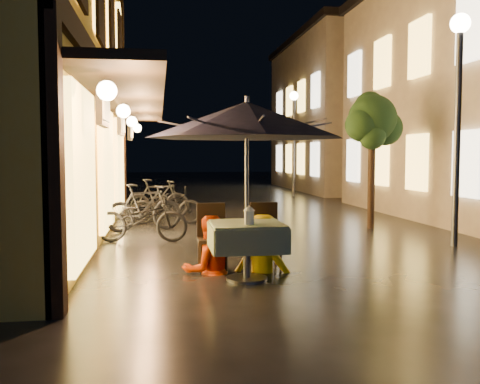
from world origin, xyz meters
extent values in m
plane|color=black|center=(0.00, 0.00, 0.00)|extent=(90.00, 90.00, 0.00)
cube|color=black|center=(-3.47, 4.00, 3.30)|extent=(0.12, 11.00, 0.35)
cube|color=black|center=(-2.90, 4.00, 2.75)|extent=(1.20, 10.50, 0.12)
cube|color=#FEC850|center=(-3.44, 5.50, 4.60)|extent=(0.10, 0.90, 1.50)
cube|color=#FEC850|center=(-3.44, 8.00, 4.60)|extent=(0.10, 0.90, 1.50)
cube|color=#FEC850|center=(-3.44, 0.50, 1.40)|extent=(0.10, 2.20, 2.40)
cube|color=#FEC850|center=(-3.44, 4.00, 1.40)|extent=(0.10, 2.20, 2.40)
cube|color=#FEC850|center=(-3.44, 7.50, 1.40)|extent=(0.10, 2.20, 2.40)
cube|color=#FEC850|center=(3.95, 3.20, 1.50)|extent=(0.10, 1.00, 1.40)
cube|color=#FEC850|center=(3.95, 3.20, 4.30)|extent=(0.10, 1.00, 1.40)
cube|color=#FEC850|center=(3.95, 5.40, 1.50)|extent=(0.10, 1.00, 1.40)
cube|color=#FEC850|center=(3.95, 5.40, 4.30)|extent=(0.10, 1.00, 1.40)
cube|color=#FEC850|center=(3.95, 7.60, 1.50)|extent=(0.10, 1.00, 1.40)
cube|color=#FEC850|center=(3.95, 7.60, 4.30)|extent=(0.10, 1.00, 1.40)
cube|color=#FEC850|center=(3.95, 9.80, 1.50)|extent=(0.10, 1.00, 1.40)
cube|color=#FEC850|center=(3.95, 9.80, 4.30)|extent=(0.10, 1.00, 1.40)
cube|color=#BAA991|center=(7.50, 18.00, 3.50)|extent=(7.00, 10.00, 7.00)
cube|color=black|center=(7.50, 18.00, 7.15)|extent=(7.30, 10.30, 0.30)
cube|color=#FEC850|center=(3.95, 14.20, 1.50)|extent=(0.10, 1.00, 1.40)
cube|color=#FEC850|center=(3.95, 14.20, 4.30)|extent=(0.10, 1.00, 1.40)
cube|color=#FEC850|center=(3.95, 16.40, 1.50)|extent=(0.10, 1.00, 1.40)
cube|color=#FEC850|center=(3.95, 16.40, 4.30)|extent=(0.10, 1.00, 1.40)
cube|color=#FEC850|center=(3.95, 18.60, 1.50)|extent=(0.10, 1.00, 1.40)
cube|color=#FEC850|center=(3.95, 18.60, 4.30)|extent=(0.10, 1.00, 1.40)
cube|color=#FEC850|center=(3.95, 20.80, 1.50)|extent=(0.10, 1.00, 1.40)
cube|color=#FEC850|center=(3.95, 20.80, 4.30)|extent=(0.10, 1.00, 1.40)
cylinder|color=black|center=(2.40, 4.50, 1.10)|extent=(0.16, 0.16, 2.20)
sphere|color=black|center=(2.40, 4.50, 2.50)|extent=(1.10, 1.10, 1.10)
sphere|color=black|center=(2.75, 4.60, 2.30)|extent=(0.80, 0.80, 0.80)
sphere|color=black|center=(2.10, 4.35, 2.35)|extent=(0.76, 0.76, 0.76)
sphere|color=black|center=(2.45, 4.80, 2.80)|extent=(0.70, 0.70, 0.70)
sphere|color=black|center=(2.30, 4.25, 2.10)|extent=(0.60, 0.60, 0.60)
cylinder|color=#59595E|center=(3.00, 2.00, 2.00)|extent=(0.12, 0.12, 4.00)
sphere|color=#FFE7BC|center=(3.00, 2.00, 4.05)|extent=(0.36, 0.36, 0.36)
cylinder|color=#59595E|center=(3.00, 14.00, 2.00)|extent=(0.12, 0.12, 4.00)
sphere|color=#FFE7BC|center=(3.00, 14.00, 4.05)|extent=(0.36, 0.36, 0.36)
cylinder|color=#59595E|center=(-1.24, -0.07, 0.36)|extent=(0.10, 0.10, 0.72)
cylinder|color=#59595E|center=(-1.24, -0.07, 0.02)|extent=(0.56, 0.56, 0.04)
cube|color=#2C5837|center=(-1.24, -0.07, 0.75)|extent=(0.95, 0.95, 0.06)
cube|color=#2C5837|center=(-0.76, -0.07, 0.58)|extent=(0.04, 0.95, 0.33)
cube|color=#2C5837|center=(-1.71, -0.07, 0.58)|extent=(0.04, 0.95, 0.33)
cube|color=#2C5837|center=(-1.24, 0.41, 0.58)|extent=(0.95, 0.04, 0.33)
cube|color=#2C5837|center=(-1.24, -0.54, 0.58)|extent=(0.95, 0.04, 0.33)
cylinder|color=#59595E|center=(-1.24, -0.07, 1.15)|extent=(0.05, 0.05, 2.30)
cone|color=black|center=(-1.24, -0.07, 2.15)|extent=(2.67, 2.67, 0.48)
cylinder|color=#59595E|center=(-1.24, -0.07, 2.40)|extent=(0.06, 0.06, 0.12)
cube|color=black|center=(-1.64, 0.58, 0.45)|extent=(0.42, 0.42, 0.05)
cube|color=black|center=(-1.64, 0.77, 0.70)|extent=(0.42, 0.04, 0.55)
cylinder|color=black|center=(-1.82, 0.40, 0.21)|extent=(0.04, 0.04, 0.43)
cylinder|color=black|center=(-1.46, 0.40, 0.21)|extent=(0.04, 0.04, 0.43)
cylinder|color=black|center=(-1.82, 0.76, 0.21)|extent=(0.04, 0.04, 0.43)
cylinder|color=black|center=(-1.46, 0.76, 0.21)|extent=(0.04, 0.04, 0.43)
cube|color=black|center=(-0.84, 0.58, 0.45)|extent=(0.42, 0.42, 0.05)
cube|color=black|center=(-0.84, 0.77, 0.70)|extent=(0.42, 0.04, 0.55)
cylinder|color=black|center=(-1.02, 0.40, 0.21)|extent=(0.04, 0.04, 0.43)
cylinder|color=black|center=(-0.66, 0.40, 0.21)|extent=(0.04, 0.04, 0.43)
cylinder|color=black|center=(-1.02, 0.76, 0.21)|extent=(0.04, 0.04, 0.43)
cylinder|color=black|center=(-0.66, 0.76, 0.21)|extent=(0.04, 0.04, 0.43)
cube|color=white|center=(-1.24, -0.26, 0.87)|extent=(0.11, 0.11, 0.18)
cube|color=#FFD88C|center=(-1.24, -0.26, 0.86)|extent=(0.07, 0.07, 0.12)
cone|color=white|center=(-1.24, -0.26, 0.99)|extent=(0.16, 0.16, 0.07)
imported|color=#D53300|center=(-1.70, 0.50, 0.80)|extent=(0.90, 0.77, 1.60)
imported|color=yellow|center=(-0.92, 0.45, 0.80)|extent=(1.17, 0.88, 1.61)
imported|color=black|center=(-2.74, 3.34, 0.46)|extent=(1.83, 0.81, 0.93)
imported|color=black|center=(-2.73, 4.81, 0.53)|extent=(1.81, 1.08, 1.05)
imported|color=black|center=(-2.23, 6.01, 0.46)|extent=(1.77, 0.70, 0.91)
imported|color=black|center=(-2.44, 7.08, 0.53)|extent=(1.83, 0.99, 1.06)
imported|color=black|center=(-2.41, 8.19, 0.42)|extent=(1.61, 0.60, 0.84)
camera|label=1|loc=(-2.40, -7.09, 1.69)|focal=40.00mm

